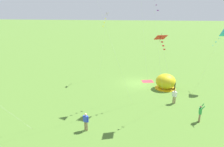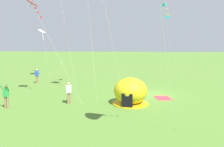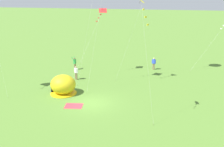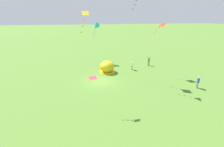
# 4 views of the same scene
# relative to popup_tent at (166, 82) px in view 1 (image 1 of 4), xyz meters

# --- Properties ---
(ground_plane) EXTENTS (300.00, 300.00, 0.00)m
(ground_plane) POSITION_rel_popup_tent_xyz_m (3.75, -1.74, -1.00)
(ground_plane) COLOR #517A2D
(popup_tent) EXTENTS (2.81, 2.81, 2.10)m
(popup_tent) POSITION_rel_popup_tent_xyz_m (0.00, 0.00, 0.00)
(popup_tent) COLOR gold
(popup_tent) RESTS_ON ground
(picnic_blanket) EXTENTS (1.91, 1.58, 0.01)m
(picnic_blanket) POSITION_rel_popup_tent_xyz_m (2.29, -2.78, -0.99)
(picnic_blanket) COLOR #CC333D
(picnic_blanket) RESTS_ON ground
(person_arms_raised) EXTENTS (0.52, 0.67, 1.89)m
(person_arms_raised) POSITION_rel_popup_tent_xyz_m (-2.23, 8.91, 0.00)
(person_arms_raised) COLOR #8C7251
(person_arms_raised) RESTS_ON ground
(person_strolling) EXTENTS (0.56, 0.35, 1.72)m
(person_strolling) POSITION_rel_popup_tent_xyz_m (8.57, 11.65, -0.03)
(person_strolling) COLOR #8C7251
(person_strolling) RESTS_ON ground
(person_center_field) EXTENTS (0.56, 0.36, 1.72)m
(person_center_field) POSITION_rel_popup_tent_xyz_m (-0.41, 4.82, -0.03)
(person_center_field) COLOR #8C7251
(person_center_field) RESTS_ON ground
(kite_red) EXTENTS (3.23, 5.65, 8.63)m
(kite_red) POSITION_rel_popup_tent_xyz_m (1.94, 8.55, 7.01)
(kite_red) COLOR silver
(kite_red) RESTS_ON ground
(kite_yellow) EXTENTS (1.86, 1.69, 10.14)m
(kite_yellow) POSITION_rel_popup_tent_xyz_m (8.73, -3.56, 8.31)
(kite_yellow) COLOR silver
(kite_yellow) RESTS_ON ground
(kite_cyan) EXTENTS (2.97, 2.26, 8.28)m
(kite_cyan) POSITION_rel_popup_tent_xyz_m (-7.03, -1.23, 6.45)
(kite_cyan) COLOR silver
(kite_cyan) RESTS_ON ground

